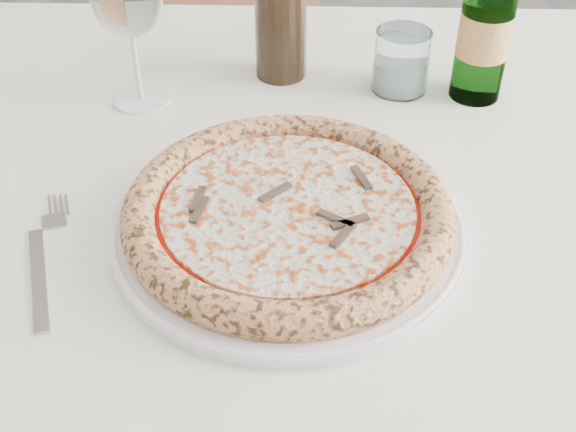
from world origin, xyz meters
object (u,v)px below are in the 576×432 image
pizza (288,211)px  beer_bottle (487,22)px  plate (288,224)px  tumbler (401,65)px  wine_glass (127,0)px  chair_far (250,48)px  dining_table (281,227)px

pizza → beer_bottle: size_ratio=1.31×
plate → beer_bottle: 0.38m
plate → pizza: size_ratio=1.08×
pizza → tumbler: size_ratio=4.09×
tumbler → wine_glass: bearing=-179.1°
beer_bottle → tumbler: bearing=165.6°
plate → tumbler: size_ratio=4.42×
wine_glass → pizza: bearing=-58.3°
tumbler → beer_bottle: size_ratio=0.32×
wine_glass → tumbler: size_ratio=2.35×
plate → beer_bottle: bearing=43.9°
plate → wine_glass: (-0.17, 0.28, 0.13)m
chair_far → beer_bottle: size_ratio=3.65×
dining_table → wine_glass: 0.33m
chair_far → beer_bottle: (0.28, -0.61, 0.33)m
tumbler → beer_bottle: bearing=-14.4°
pizza → beer_bottle: bearing=43.9°
pizza → tumbler: 0.33m
chair_far → plate: 0.90m
dining_table → plate: 0.13m
chair_far → tumbler: 0.67m
wine_glass → beer_bottle: size_ratio=0.75×
dining_table → beer_bottle: bearing=30.4°
plate → pizza: (-0.00, -0.00, 0.02)m
tumbler → chair_far: bearing=107.5°
pizza → beer_bottle: 0.38m
wine_glass → beer_bottle: bearing=-2.5°
chair_far → tumbler: size_ratio=11.42×
plate → wine_glass: 0.35m
plate → wine_glass: bearing=121.7°
wine_glass → tumbler: wine_glass is taller
pizza → wine_glass: size_ratio=1.74×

